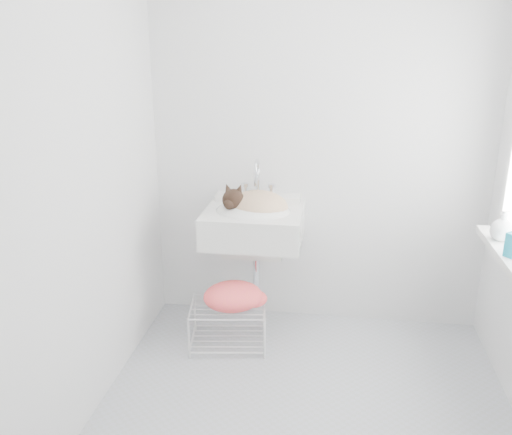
# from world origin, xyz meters

# --- Properties ---
(floor) EXTENTS (2.20, 2.00, 0.02)m
(floor) POSITION_xyz_m (0.00, 0.00, 0.00)
(floor) COLOR #A3A7AA
(floor) RESTS_ON ground
(back_wall) EXTENTS (2.20, 0.02, 2.50)m
(back_wall) POSITION_xyz_m (0.00, 1.00, 1.25)
(back_wall) COLOR white
(back_wall) RESTS_ON ground
(left_wall) EXTENTS (0.02, 2.00, 2.50)m
(left_wall) POSITION_xyz_m (-1.10, 0.00, 1.25)
(left_wall) COLOR white
(left_wall) RESTS_ON ground
(sink) EXTENTS (0.62, 0.54, 0.25)m
(sink) POSITION_xyz_m (-0.39, 0.74, 0.85)
(sink) COLOR white
(sink) RESTS_ON back_wall
(faucet) EXTENTS (0.22, 0.16, 0.22)m
(faucet) POSITION_xyz_m (-0.39, 0.92, 0.99)
(faucet) COLOR silver
(faucet) RESTS_ON sink
(cat) EXTENTS (0.42, 0.34, 0.25)m
(cat) POSITION_xyz_m (-0.38, 0.72, 0.89)
(cat) COLOR #C9AE90
(cat) RESTS_ON sink
(wire_rack) EXTENTS (0.50, 0.39, 0.28)m
(wire_rack) POSITION_xyz_m (-0.52, 0.52, 0.15)
(wire_rack) COLOR silver
(wire_rack) RESTS_ON floor
(towel) EXTENTS (0.44, 0.37, 0.15)m
(towel) POSITION_xyz_m (-0.49, 0.50, 0.31)
(towel) COLOR orange
(towel) RESTS_ON wire_rack
(bottle_c) EXTENTS (0.14, 0.14, 0.16)m
(bottle_c) POSITION_xyz_m (1.00, 0.40, 0.85)
(bottle_c) COLOR white
(bottle_c) RESTS_ON windowsill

